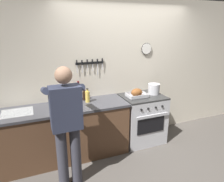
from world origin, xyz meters
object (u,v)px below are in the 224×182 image
person_cook (66,121)px  bottle_soy_sauce (84,95)px  bottle_cooking_oil (88,96)px  bottle_wine_red (79,92)px  roasting_pan (137,93)px  cutting_board (64,106)px  stove (142,118)px  stock_pot (154,89)px  bottle_dish_soap (71,97)px

person_cook → bottle_soy_sauce: bearing=-21.1°
bottle_cooking_oil → bottle_soy_sauce: 0.12m
bottle_wine_red → bottle_cooking_oil: size_ratio=1.40×
person_cook → bottle_soy_sauce: (0.46, 0.83, 0.03)m
roasting_pan → bottle_cooking_oil: 0.89m
bottle_cooking_oil → person_cook: bearing=-123.8°
bottle_cooking_oil → bottle_soy_sauce: bearing=101.3°
roasting_pan → cutting_board: 1.29m
roasting_pan → bottle_wine_red: bearing=166.3°
stove → bottle_wine_red: bottle_wine_red is taller
stock_pot → bottle_dish_soap: size_ratio=1.08×
stock_pot → bottle_wine_red: 1.39m
roasting_pan → cutting_board: roasting_pan is taller
stock_pot → bottle_soy_sauce: (-1.29, 0.15, -0.01)m
person_cook → bottle_soy_sauce: person_cook is taller
person_cook → bottle_wine_red: (0.37, 0.88, 0.09)m
stove → person_cook: person_cook is taller
person_cook → bottle_soy_sauce: size_ratio=8.26×
stock_pot → bottle_cooking_oil: 1.26m
stock_pot → stove: bearing=-173.2°
stove → person_cook: 1.71m
stove → bottle_wine_red: bearing=168.7°
bottle_soy_sauce → bottle_dish_soap: bearing=173.4°
stove → cutting_board: size_ratio=2.50×
roasting_pan → bottle_cooking_oil: bottle_cooking_oil is taller
stove → stock_pot: (0.24, 0.03, 0.55)m
roasting_pan → bottle_cooking_oil: size_ratio=1.49×
cutting_board → bottle_cooking_oil: bottle_cooking_oil is taller
roasting_pan → stock_pot: 0.38m
bottle_cooking_oil → cutting_board: bearing=-169.3°
bottle_soy_sauce → bottle_dish_soap: (-0.23, 0.03, -0.00)m
roasting_pan → bottle_cooking_oil: (-0.88, 0.08, 0.03)m
person_cook → bottle_cooking_oil: person_cook is taller
stock_pot → bottle_cooking_oil: size_ratio=0.91×
person_cook → bottle_dish_soap: (0.23, 0.85, 0.03)m
stock_pot → bottle_dish_soap: (-1.52, 0.17, -0.01)m
stove → stock_pot: bearing=6.8°
person_cook → bottle_cooking_oil: 0.86m
stove → roasting_pan: size_ratio=2.56×
bottle_wine_red → roasting_pan: bearing=-13.7°
bottle_cooking_oil → bottle_soy_sauce: bottle_cooking_oil is taller
stove → roasting_pan: roasting_pan is taller
stove → bottle_dish_soap: bearing=170.9°
cutting_board → bottle_soy_sauce: bearing=26.6°
bottle_soy_sauce → bottle_dish_soap: bottle_soy_sauce is taller
cutting_board → bottle_wine_red: (0.30, 0.24, 0.13)m
stove → stock_pot: 0.60m
roasting_pan → bottle_soy_sauce: bearing=168.0°
stock_pot → cutting_board: 1.67m
bottle_soy_sauce → cutting_board: bearing=-153.4°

